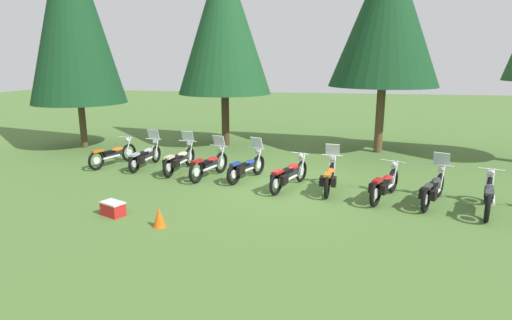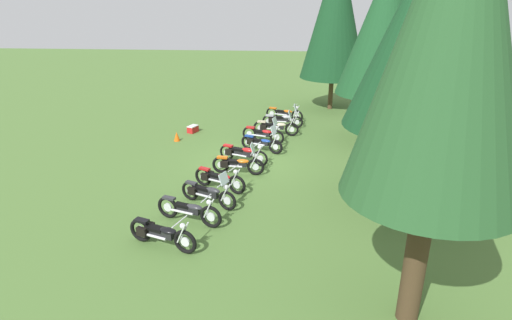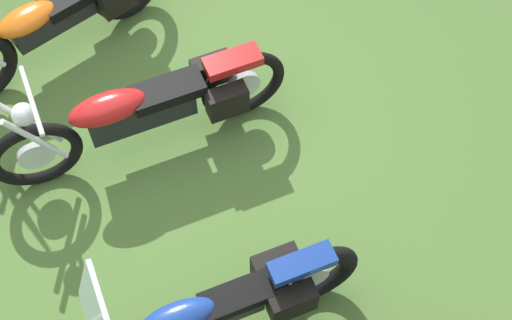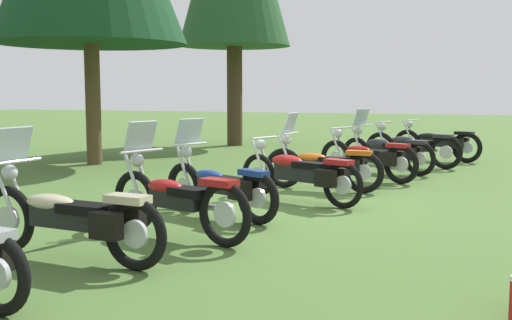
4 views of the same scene
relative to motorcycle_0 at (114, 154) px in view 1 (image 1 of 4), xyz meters
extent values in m
plane|color=#4C7033|center=(6.89, -1.56, -0.44)|extent=(80.00, 80.00, 0.00)
torus|color=black|center=(0.25, 0.74, -0.08)|extent=(0.33, 0.71, 0.71)
cylinder|color=silver|center=(0.25, 0.74, -0.08)|extent=(0.14, 0.28, 0.28)
torus|color=black|center=(-0.27, -0.77, -0.08)|extent=(0.33, 0.71, 0.71)
cylinder|color=silver|center=(-0.27, -0.77, -0.08)|extent=(0.14, 0.28, 0.28)
cube|color=black|center=(-0.01, -0.02, 0.01)|extent=(0.42, 0.80, 0.22)
ellipsoid|color=#D16014|center=(0.06, 0.19, 0.15)|extent=(0.38, 0.60, 0.17)
cube|color=black|center=(-0.08, -0.22, 0.12)|extent=(0.36, 0.56, 0.10)
cube|color=#D16014|center=(-0.25, -0.69, 0.26)|extent=(0.29, 0.47, 0.08)
cylinder|color=silver|center=(0.17, 0.70, 0.22)|extent=(0.15, 0.33, 0.65)
cylinder|color=silver|center=(0.29, 0.66, 0.22)|extent=(0.15, 0.33, 0.65)
cylinder|color=silver|center=(0.21, 0.60, 0.55)|extent=(0.67, 0.27, 0.04)
sphere|color=silver|center=(0.24, 0.69, 0.43)|extent=(0.22, 0.22, 0.17)
cylinder|color=silver|center=(0.03, -0.22, -0.06)|extent=(0.34, 0.77, 0.08)
torus|color=black|center=(1.41, 0.72, -0.10)|extent=(0.15, 0.68, 0.67)
cylinder|color=silver|center=(1.41, 0.72, -0.10)|extent=(0.07, 0.26, 0.26)
torus|color=black|center=(1.28, -0.90, -0.10)|extent=(0.15, 0.68, 0.67)
cylinder|color=silver|center=(1.28, -0.90, -0.10)|extent=(0.07, 0.26, 0.26)
cube|color=black|center=(1.34, -0.09, 0.01)|extent=(0.28, 0.82, 0.25)
ellipsoid|color=#9EA0A8|center=(1.36, 0.13, 0.17)|extent=(0.32, 0.59, 0.20)
cube|color=black|center=(1.32, -0.31, 0.14)|extent=(0.29, 0.56, 0.10)
cube|color=#9EA0A8|center=(1.28, -0.82, 0.21)|extent=(0.23, 0.45, 0.08)
cylinder|color=silver|center=(1.32, 0.67, 0.19)|extent=(0.07, 0.34, 0.65)
cylinder|color=silver|center=(1.48, 0.66, 0.19)|extent=(0.07, 0.34, 0.65)
cylinder|color=silver|center=(1.40, 0.58, 0.53)|extent=(0.66, 0.09, 0.04)
sphere|color=silver|center=(1.40, 0.67, 0.41)|extent=(0.18, 0.18, 0.17)
cylinder|color=silver|center=(1.46, -0.28, -0.08)|extent=(0.14, 0.81, 0.08)
cube|color=silver|center=(1.40, 0.60, 0.71)|extent=(0.45, 0.19, 0.39)
cube|color=black|center=(1.12, -0.69, 0.00)|extent=(0.17, 0.33, 0.26)
cube|color=black|center=(1.46, -0.72, 0.00)|extent=(0.17, 0.33, 0.26)
torus|color=black|center=(2.90, 0.42, -0.07)|extent=(0.18, 0.74, 0.73)
cylinder|color=silver|center=(2.90, 0.42, -0.07)|extent=(0.08, 0.28, 0.28)
torus|color=black|center=(2.73, -1.26, -0.07)|extent=(0.18, 0.74, 0.73)
cylinder|color=silver|center=(2.73, -1.26, -0.07)|extent=(0.08, 0.28, 0.28)
cube|color=black|center=(2.82, -0.42, 0.02)|extent=(0.32, 0.86, 0.22)
ellipsoid|color=beige|center=(2.84, -0.19, 0.16)|extent=(0.36, 0.62, 0.17)
cube|color=black|center=(2.79, -0.65, 0.13)|extent=(0.33, 0.59, 0.10)
cube|color=beige|center=(2.74, -1.18, 0.27)|extent=(0.26, 0.46, 0.08)
cylinder|color=silver|center=(2.81, 0.37, 0.22)|extent=(0.08, 0.34, 0.65)
cylinder|color=silver|center=(2.99, 0.36, 0.22)|extent=(0.08, 0.34, 0.65)
cylinder|color=silver|center=(2.89, 0.29, 0.56)|extent=(0.72, 0.11, 0.04)
sphere|color=silver|center=(2.90, 0.38, 0.44)|extent=(0.19, 0.19, 0.17)
cylinder|color=silver|center=(2.94, -0.62, -0.05)|extent=(0.17, 0.84, 0.08)
cube|color=silver|center=(2.89, 0.31, 0.74)|extent=(0.45, 0.20, 0.39)
cube|color=black|center=(2.56, -1.05, 0.03)|extent=(0.17, 0.33, 0.26)
cube|color=black|center=(2.94, -1.08, 0.03)|extent=(0.17, 0.33, 0.26)
torus|color=black|center=(4.33, -0.31, -0.06)|extent=(0.33, 0.75, 0.75)
cylinder|color=silver|center=(4.33, -0.31, -0.06)|extent=(0.14, 0.29, 0.29)
torus|color=black|center=(3.87, -1.73, -0.06)|extent=(0.33, 0.75, 0.75)
cylinder|color=silver|center=(3.87, -1.73, -0.06)|extent=(0.14, 0.29, 0.29)
cube|color=black|center=(4.10, -1.02, 0.03)|extent=(0.45, 0.77, 0.22)
ellipsoid|color=#B21919|center=(4.17, -0.83, 0.17)|extent=(0.44, 0.59, 0.17)
cube|color=black|center=(4.04, -1.22, 0.14)|extent=(0.41, 0.55, 0.10)
cube|color=#B21919|center=(3.90, -1.66, 0.29)|extent=(0.34, 0.48, 0.08)
cylinder|color=silver|center=(4.23, -0.34, 0.24)|extent=(0.15, 0.33, 0.65)
cylinder|color=silver|center=(4.40, -0.40, 0.24)|extent=(0.15, 0.33, 0.65)
cylinder|color=silver|center=(4.29, -0.45, 0.57)|extent=(0.66, 0.24, 0.04)
sphere|color=silver|center=(4.32, -0.36, 0.45)|extent=(0.21, 0.21, 0.17)
cylinder|color=silver|center=(4.19, -1.22, -0.04)|extent=(0.30, 0.73, 0.08)
cube|color=silver|center=(4.30, -0.43, 0.75)|extent=(0.47, 0.28, 0.39)
torus|color=black|center=(5.69, -0.33, -0.08)|extent=(0.38, 0.70, 0.71)
cylinder|color=silver|center=(5.69, -0.33, -0.08)|extent=(0.15, 0.26, 0.27)
torus|color=black|center=(5.12, -1.68, -0.08)|extent=(0.38, 0.70, 0.71)
cylinder|color=silver|center=(5.12, -1.68, -0.08)|extent=(0.15, 0.26, 0.27)
cube|color=black|center=(5.41, -1.01, 0.01)|extent=(0.44, 0.74, 0.20)
ellipsoid|color=navy|center=(5.49, -0.82, 0.13)|extent=(0.40, 0.56, 0.16)
cube|color=black|center=(5.33, -1.19, 0.10)|extent=(0.37, 0.53, 0.10)
cube|color=navy|center=(5.15, -1.61, 0.24)|extent=(0.32, 0.47, 0.08)
cylinder|color=silver|center=(5.61, -0.36, 0.21)|extent=(0.17, 0.33, 0.65)
cylinder|color=silver|center=(5.73, -0.41, 0.21)|extent=(0.17, 0.33, 0.65)
cylinder|color=silver|center=(5.64, -0.46, 0.55)|extent=(0.59, 0.28, 0.04)
sphere|color=silver|center=(5.67, -0.37, 0.43)|extent=(0.22, 0.22, 0.17)
cylinder|color=silver|center=(5.44, -1.20, -0.06)|extent=(0.35, 0.70, 0.08)
cube|color=silver|center=(5.64, -0.44, 0.73)|extent=(0.46, 0.31, 0.39)
cube|color=black|center=(5.07, -1.45, 0.02)|extent=(0.25, 0.35, 0.26)
cube|color=black|center=(5.33, -1.55, 0.02)|extent=(0.25, 0.35, 0.26)
torus|color=black|center=(7.24, -0.94, -0.08)|extent=(0.35, 0.70, 0.71)
cylinder|color=silver|center=(7.24, -0.94, -0.08)|extent=(0.15, 0.28, 0.28)
torus|color=black|center=(6.61, -2.50, -0.08)|extent=(0.35, 0.70, 0.71)
cylinder|color=silver|center=(6.61, -2.50, -0.08)|extent=(0.15, 0.28, 0.28)
cube|color=black|center=(6.93, -1.72, 0.04)|extent=(0.51, 0.85, 0.26)
ellipsoid|color=#B21919|center=(7.01, -1.50, 0.20)|extent=(0.46, 0.65, 0.21)
cube|color=black|center=(6.84, -1.93, 0.17)|extent=(0.43, 0.61, 0.10)
cube|color=#B21919|center=(6.64, -2.43, 0.26)|extent=(0.34, 0.48, 0.08)
cylinder|color=silver|center=(7.15, -0.96, 0.22)|extent=(0.17, 0.33, 0.65)
cylinder|color=silver|center=(7.29, -1.02, 0.22)|extent=(0.17, 0.33, 0.65)
cylinder|color=silver|center=(7.19, -1.07, 0.55)|extent=(0.58, 0.26, 0.04)
sphere|color=silver|center=(7.22, -0.98, 0.43)|extent=(0.22, 0.22, 0.17)
cylinder|color=silver|center=(6.98, -1.94, -0.06)|extent=(0.39, 0.80, 0.08)
cube|color=black|center=(6.53, -2.25, 0.02)|extent=(0.25, 0.35, 0.26)
cube|color=black|center=(6.84, -2.38, 0.02)|extent=(0.25, 0.35, 0.26)
torus|color=black|center=(8.24, -1.07, -0.08)|extent=(0.18, 0.73, 0.73)
cylinder|color=silver|center=(8.24, -1.07, -0.08)|extent=(0.07, 0.28, 0.28)
torus|color=black|center=(8.11, -2.54, -0.08)|extent=(0.18, 0.73, 0.73)
cylinder|color=silver|center=(8.11, -2.54, -0.08)|extent=(0.07, 0.28, 0.28)
cube|color=black|center=(8.18, -1.81, 0.02)|extent=(0.28, 0.75, 0.21)
ellipsoid|color=#D16014|center=(8.20, -1.60, 0.14)|extent=(0.31, 0.54, 0.16)
cube|color=black|center=(8.16, -2.01, 0.11)|extent=(0.29, 0.51, 0.10)
cube|color=#D16014|center=(8.12, -2.46, 0.26)|extent=(0.23, 0.46, 0.08)
cylinder|color=silver|center=(8.16, -1.12, 0.22)|extent=(0.07, 0.34, 0.65)
cylinder|color=silver|center=(8.32, -1.13, 0.22)|extent=(0.07, 0.34, 0.65)
cylinder|color=silver|center=(8.23, -1.21, 0.56)|extent=(0.65, 0.09, 0.04)
sphere|color=silver|center=(8.24, -1.12, 0.44)|extent=(0.18, 0.18, 0.17)
cylinder|color=silver|center=(8.30, -1.98, -0.06)|extent=(0.14, 0.74, 0.08)
cube|color=silver|center=(8.23, -1.19, 0.74)|extent=(0.45, 0.19, 0.39)
cube|color=black|center=(7.96, -2.33, 0.02)|extent=(0.17, 0.33, 0.26)
cube|color=black|center=(8.30, -2.36, 0.02)|extent=(0.17, 0.33, 0.26)
torus|color=black|center=(10.07, -1.63, -0.06)|extent=(0.42, 0.73, 0.75)
cylinder|color=silver|center=(10.07, -1.63, -0.06)|extent=(0.17, 0.28, 0.29)
torus|color=black|center=(9.44, -3.02, -0.06)|extent=(0.42, 0.73, 0.75)
cylinder|color=silver|center=(9.44, -3.02, -0.06)|extent=(0.17, 0.28, 0.29)
cube|color=black|center=(9.75, -2.32, 0.03)|extent=(0.50, 0.77, 0.20)
ellipsoid|color=#B21919|center=(9.84, -2.13, 0.15)|extent=(0.45, 0.60, 0.16)
cube|color=black|center=(9.67, -2.52, 0.12)|extent=(0.42, 0.56, 0.10)
cube|color=#B21919|center=(9.47, -2.95, 0.29)|extent=(0.35, 0.48, 0.08)
cylinder|color=silver|center=(9.98, -1.65, 0.24)|extent=(0.18, 0.32, 0.65)
cylinder|color=silver|center=(10.12, -1.71, 0.24)|extent=(0.18, 0.32, 0.65)
cylinder|color=silver|center=(10.01, -1.75, 0.57)|extent=(0.68, 0.33, 0.04)
sphere|color=silver|center=(10.05, -1.67, 0.45)|extent=(0.23, 0.23, 0.17)
cylinder|color=silver|center=(9.80, -2.53, -0.04)|extent=(0.39, 0.72, 0.08)
cube|color=black|center=(9.37, -2.77, 0.04)|extent=(0.26, 0.35, 0.26)
cube|color=black|center=(9.66, -2.91, 0.04)|extent=(0.26, 0.35, 0.26)
torus|color=black|center=(11.37, -1.80, -0.08)|extent=(0.40, 0.70, 0.72)
cylinder|color=silver|center=(11.37, -1.80, -0.08)|extent=(0.16, 0.27, 0.28)
torus|color=black|center=(10.70, -3.26, -0.08)|extent=(0.40, 0.70, 0.72)
cylinder|color=silver|center=(10.70, -3.26, -0.08)|extent=(0.16, 0.27, 0.28)
cube|color=black|center=(11.04, -2.53, 0.03)|extent=(0.50, 0.80, 0.25)
ellipsoid|color=#2D2D33|center=(11.13, -2.33, 0.18)|extent=(0.44, 0.61, 0.19)
cube|color=black|center=(10.94, -2.73, 0.15)|extent=(0.41, 0.57, 0.10)
cube|color=#2D2D33|center=(10.73, -3.18, 0.26)|extent=(0.33, 0.47, 0.08)
cylinder|color=silver|center=(11.29, -1.83, 0.22)|extent=(0.18, 0.32, 0.65)
cylinder|color=silver|center=(11.41, -1.88, 0.22)|extent=(0.18, 0.32, 0.65)
cylinder|color=silver|center=(11.31, -1.93, 0.56)|extent=(0.67, 0.34, 0.04)
sphere|color=silver|center=(11.35, -1.85, 0.44)|extent=(0.23, 0.23, 0.17)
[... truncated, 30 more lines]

